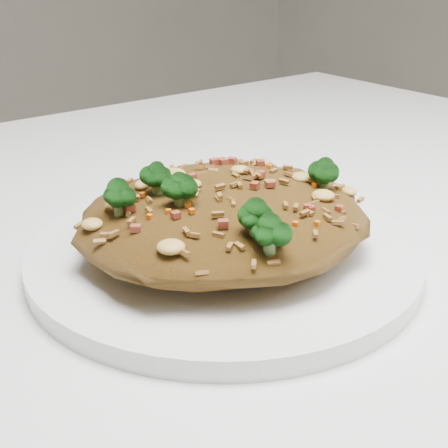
{
  "coord_description": "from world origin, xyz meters",
  "views": [
    {
      "loc": [
        -0.22,
        -0.38,
        0.95
      ],
      "look_at": [
        0.02,
        -0.07,
        0.78
      ],
      "focal_mm": 50.0,
      "sensor_mm": 36.0,
      "label": 1
    }
  ],
  "objects_px": {
    "plate": "(224,253)",
    "fried_rice": "(224,207)",
    "fork": "(233,188)",
    "dining_table": "(149,334)"
  },
  "relations": [
    {
      "from": "dining_table",
      "to": "plate",
      "type": "height_order",
      "value": "plate"
    },
    {
      "from": "dining_table",
      "to": "plate",
      "type": "bearing_deg",
      "value": -72.68
    },
    {
      "from": "fried_rice",
      "to": "fork",
      "type": "distance_m",
      "value": 0.11
    },
    {
      "from": "plate",
      "to": "fried_rice",
      "type": "height_order",
      "value": "fried_rice"
    },
    {
      "from": "fried_rice",
      "to": "dining_table",
      "type": "bearing_deg",
      "value": 106.72
    },
    {
      "from": "plate",
      "to": "fried_rice",
      "type": "distance_m",
      "value": 0.04
    },
    {
      "from": "dining_table",
      "to": "fork",
      "type": "bearing_deg",
      "value": 3.46
    },
    {
      "from": "fried_rice",
      "to": "fork",
      "type": "relative_size",
      "value": 1.54
    },
    {
      "from": "fork",
      "to": "dining_table",
      "type": "bearing_deg",
      "value": -135.31
    },
    {
      "from": "plate",
      "to": "fried_rice",
      "type": "relative_size",
      "value": 1.33
    }
  ]
}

